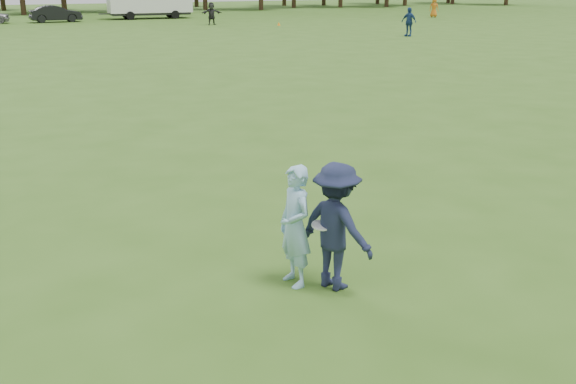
# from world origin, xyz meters

# --- Properties ---
(ground) EXTENTS (200.00, 200.00, 0.00)m
(ground) POSITION_xyz_m (0.00, 0.00, 0.00)
(ground) COLOR #325618
(ground) RESTS_ON ground
(thrower) EXTENTS (0.48, 0.68, 1.76)m
(thrower) POSITION_xyz_m (-0.72, 0.47, 0.88)
(thrower) COLOR #8DBFDA
(thrower) RESTS_ON ground
(defender) EXTENTS (1.10, 1.35, 1.83)m
(defender) POSITION_xyz_m (-0.23, 0.17, 0.91)
(defender) COLOR #1B213C
(defender) RESTS_ON ground
(player_far_b) EXTENTS (0.96, 1.27, 2.00)m
(player_far_b) POSITION_xyz_m (22.60, 34.33, 1.00)
(player_far_b) COLOR navy
(player_far_b) RESTS_ON ground
(player_far_c) EXTENTS (1.09, 1.07, 1.90)m
(player_far_c) POSITION_xyz_m (36.91, 52.12, 0.95)
(player_far_c) COLOR #C86817
(player_far_c) RESTS_ON ground
(player_far_d) EXTENTS (1.82, 0.75, 1.91)m
(player_far_d) POSITION_xyz_m (12.93, 50.64, 0.96)
(player_far_d) COLOR #282828
(player_far_d) RESTS_ON ground
(car_f) EXTENTS (4.70, 2.07, 1.50)m
(car_f) POSITION_xyz_m (0.67, 59.36, 0.75)
(car_f) COLOR black
(car_f) RESTS_ON ground
(field_cone) EXTENTS (0.28, 0.28, 0.30)m
(field_cone) POSITION_xyz_m (18.00, 47.58, 0.15)
(field_cone) COLOR orange
(field_cone) RESTS_ON ground
(disc_in_play) EXTENTS (0.32, 0.32, 0.09)m
(disc_in_play) POSITION_xyz_m (-0.44, 0.21, 0.94)
(disc_in_play) COLOR white
(disc_in_play) RESTS_ON ground
(cargo_trailer) EXTENTS (9.00, 2.75, 3.20)m
(cargo_trailer) POSITION_xyz_m (9.75, 61.17, 1.78)
(cargo_trailer) COLOR white
(cargo_trailer) RESTS_ON ground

